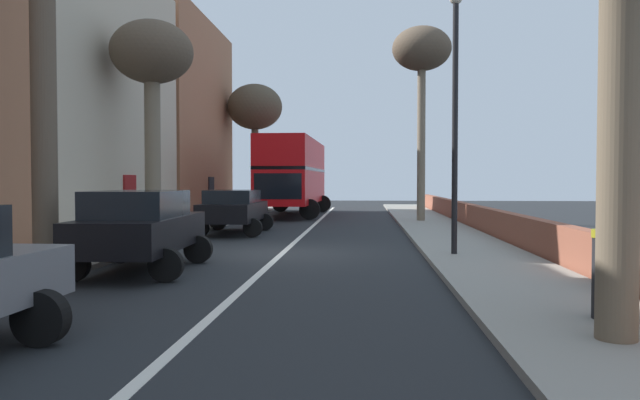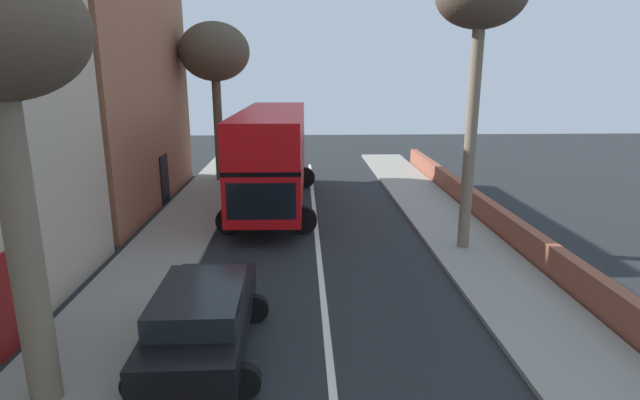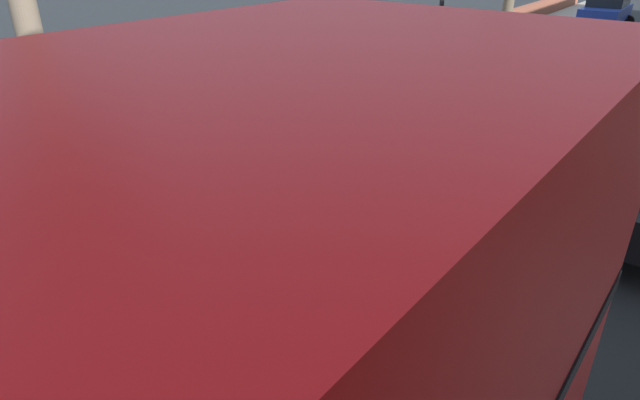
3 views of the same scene
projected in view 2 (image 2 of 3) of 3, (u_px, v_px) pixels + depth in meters
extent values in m
cube|color=maroon|center=(9.00, 303.00, 10.12)|extent=(0.08, 1.10, 2.10)
cube|color=#9E6647|center=(107.00, 75.00, 20.57)|extent=(4.00, 11.52, 10.86)
cube|color=black|center=(165.00, 179.00, 21.74)|extent=(0.08, 1.10, 2.10)
cube|color=red|center=(273.00, 171.00, 20.91)|extent=(2.69, 10.80, 1.70)
cube|color=black|center=(273.00, 149.00, 20.67)|extent=(2.71, 10.69, 0.16)
cube|color=red|center=(272.00, 129.00, 20.47)|extent=(2.69, 10.80, 1.50)
cube|color=black|center=(261.00, 201.00, 15.70)|extent=(2.20, 0.10, 1.19)
cylinder|color=black|center=(303.00, 220.00, 17.65)|extent=(1.01, 0.32, 1.00)
cylinder|color=black|center=(230.00, 221.00, 17.60)|extent=(1.01, 0.32, 1.00)
cylinder|color=black|center=(305.00, 178.00, 24.73)|extent=(1.01, 0.32, 1.00)
cylinder|color=black|center=(253.00, 178.00, 24.68)|extent=(1.01, 0.32, 1.00)
cube|color=black|center=(204.00, 320.00, 9.96)|extent=(1.82, 4.52, 0.63)
cube|color=black|center=(200.00, 300.00, 9.60)|extent=(1.65, 2.50, 0.46)
cylinder|color=black|center=(176.00, 310.00, 11.38)|extent=(0.64, 0.23, 0.64)
cylinder|color=black|center=(255.00, 308.00, 11.47)|extent=(0.64, 0.23, 0.64)
cylinder|color=black|center=(139.00, 384.00, 8.68)|extent=(0.64, 0.23, 0.64)
cylinder|color=black|center=(243.00, 381.00, 8.77)|extent=(0.64, 0.23, 0.64)
cylinder|color=#7A6B56|center=(24.00, 247.00, 7.95)|extent=(0.53, 0.53, 5.51)
cylinder|color=#7A6B56|center=(471.00, 136.00, 15.26)|extent=(0.36, 0.36, 7.09)
cylinder|color=brown|center=(218.00, 124.00, 25.49)|extent=(0.44, 0.44, 5.73)
ellipsoid|color=#4C4233|center=(214.00, 52.00, 24.60)|extent=(3.45, 3.45, 2.85)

